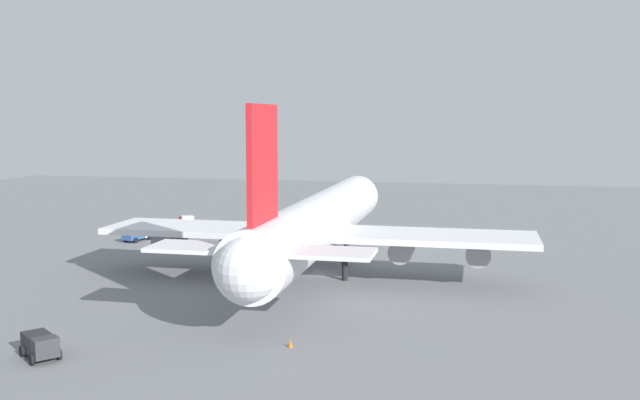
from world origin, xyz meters
name	(u,v)px	position (x,y,z in m)	size (l,w,h in m)	color
ground_plane	(320,274)	(0.00, 0.00, 0.00)	(243.14, 243.14, 0.00)	slate
cargo_airplane	(320,222)	(-0.13, 0.00, 6.32)	(60.78, 50.18, 19.96)	silver
baggage_tug	(40,345)	(-34.23, 14.92, 1.12)	(3.94, 4.24, 1.99)	#333338
pushback_tractor	(187,221)	(30.45, 30.19, 1.09)	(5.07, 4.10, 2.15)	silver
maintenance_van	(139,233)	(16.64, 32.13, 1.10)	(5.26, 3.33, 2.26)	silver
cargo_loader	(373,233)	(25.12, -2.82, 1.08)	(4.77, 4.95, 2.22)	silver
catering_truck	(285,230)	(24.25, 10.98, 1.14)	(3.78, 5.29, 2.19)	#4C8C4C
safety_cone_nose	(373,235)	(27.35, -2.59, 0.29)	(0.40, 0.40, 0.57)	orange
safety_cone_tail	(290,344)	(-27.35, -3.55, 0.30)	(0.42, 0.42, 0.60)	orange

